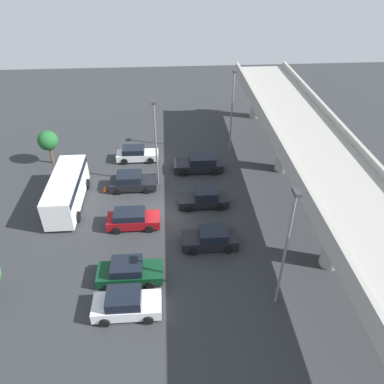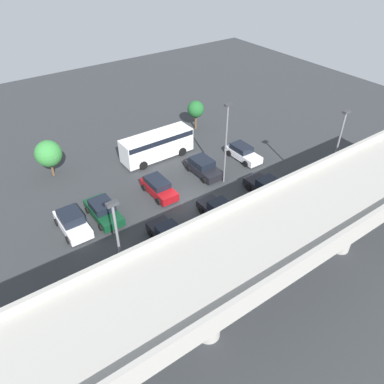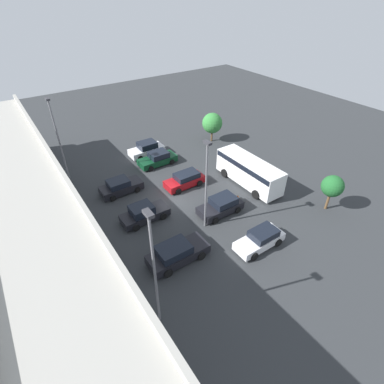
% 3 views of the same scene
% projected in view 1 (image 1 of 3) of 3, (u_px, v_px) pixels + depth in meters
% --- Properties ---
extents(ground_plane, '(84.99, 84.99, 0.00)m').
position_uv_depth(ground_plane, '(165.00, 215.00, 32.36)').
color(ground_plane, '#2D3033').
extents(highway_overpass, '(41.15, 6.04, 7.09)m').
position_uv_depth(highway_overpass, '(313.00, 154.00, 29.83)').
color(highway_overpass, '#9E9B93').
rests_on(highway_overpass, ground_plane).
extents(parked_car_0, '(1.97, 4.37, 1.51)m').
position_uv_depth(parked_car_0, '(137.00, 154.00, 39.57)').
color(parked_car_0, silver).
rests_on(parked_car_0, ground_plane).
extents(parked_car_1, '(2.25, 4.89, 1.65)m').
position_uv_depth(parked_car_1, '(200.00, 164.00, 37.84)').
color(parked_car_1, black).
rests_on(parked_car_1, ground_plane).
extents(parked_car_2, '(2.23, 4.32, 1.58)m').
position_uv_depth(parked_car_2, '(132.00, 181.00, 35.25)').
color(parked_car_2, black).
rests_on(parked_car_2, ground_plane).
extents(parked_car_3, '(2.09, 4.42, 1.62)m').
position_uv_depth(parked_car_3, '(204.00, 198.00, 33.10)').
color(parked_car_3, black).
rests_on(parked_car_3, ground_plane).
extents(parked_car_4, '(2.01, 4.32, 1.53)m').
position_uv_depth(parked_car_4, '(133.00, 219.00, 30.69)').
color(parked_car_4, maroon).
rests_on(parked_car_4, ground_plane).
extents(parked_car_5, '(2.11, 4.31, 1.54)m').
position_uv_depth(parked_car_5, '(210.00, 238.00, 28.81)').
color(parked_car_5, black).
rests_on(parked_car_5, ground_plane).
extents(parked_car_6, '(2.18, 4.55, 1.55)m').
position_uv_depth(parked_car_6, '(129.00, 272.00, 26.04)').
color(parked_car_6, '#0C381E').
rests_on(parked_car_6, ground_plane).
extents(parked_car_7, '(2.17, 4.35, 1.71)m').
position_uv_depth(parked_car_7, '(126.00, 304.00, 23.70)').
color(parked_car_7, silver).
rests_on(parked_car_7, ground_plane).
extents(shuttle_bus, '(7.98, 2.72, 2.80)m').
position_uv_depth(shuttle_bus, '(66.00, 189.00, 32.62)').
color(shuttle_bus, white).
rests_on(shuttle_bus, ground_plane).
extents(lamp_post_near_aisle, '(0.70, 0.35, 9.01)m').
position_uv_depth(lamp_post_near_aisle, '(287.00, 244.00, 21.79)').
color(lamp_post_near_aisle, slate).
rests_on(lamp_post_near_aisle, ground_plane).
extents(lamp_post_mid_lot, '(0.70, 0.35, 8.31)m').
position_uv_depth(lamp_post_mid_lot, '(156.00, 138.00, 33.61)').
color(lamp_post_mid_lot, slate).
rests_on(lamp_post_mid_lot, ground_plane).
extents(lamp_post_by_overpass, '(0.70, 0.35, 9.02)m').
position_uv_depth(lamp_post_by_overpass, '(232.00, 107.00, 38.46)').
color(lamp_post_by_overpass, slate).
rests_on(lamp_post_by_overpass, ground_plane).
extents(tree_front_left, '(2.04, 2.04, 3.63)m').
position_uv_depth(tree_front_left, '(48.00, 141.00, 38.03)').
color(tree_front_left, brown).
rests_on(tree_front_left, ground_plane).
extents(traffic_cone, '(0.44, 0.44, 0.70)m').
position_uv_depth(traffic_cone, '(105.00, 189.00, 34.96)').
color(traffic_cone, black).
rests_on(traffic_cone, ground_plane).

